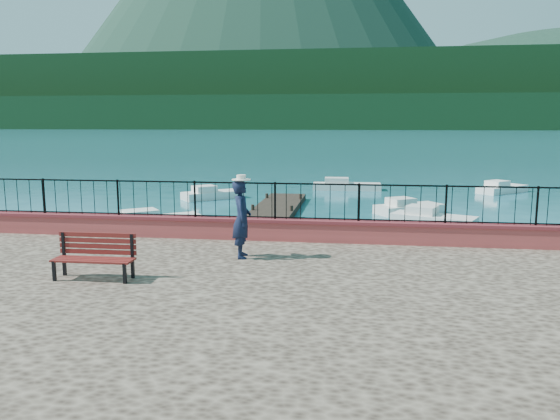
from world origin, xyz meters
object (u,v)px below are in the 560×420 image
(boat_2, at_px, (409,205))
(park_bench, at_px, (94,266))
(boat_1, at_px, (434,216))
(boat_0, at_px, (154,218))
(boat_5, at_px, (502,186))
(person, at_px, (242,219))
(boat_3, at_px, (213,192))
(boat_4, at_px, (347,184))

(boat_2, bearing_deg, park_bench, -147.06)
(park_bench, xyz_separation_m, boat_1, (8.47, 13.44, -1.08))
(boat_0, distance_m, boat_5, 21.99)
(person, xyz_separation_m, boat_3, (-5.46, 17.68, -1.71))
(boat_3, bearing_deg, boat_1, -68.91)
(boat_0, relative_size, boat_4, 0.90)
(person, relative_size, boat_3, 0.53)
(boat_2, relative_size, boat_4, 0.76)
(boat_3, xyz_separation_m, boat_5, (16.99, 5.12, 0.00))
(boat_1, distance_m, boat_2, 2.96)
(boat_1, xyz_separation_m, boat_4, (-3.90, 11.61, 0.00))
(boat_1, height_order, boat_4, same)
(boat_3, bearing_deg, boat_0, -130.87)
(boat_0, height_order, boat_1, same)
(boat_0, height_order, boat_3, same)
(park_bench, distance_m, boat_0, 11.74)
(boat_0, relative_size, boat_1, 1.12)
(boat_2, bearing_deg, boat_3, 129.72)
(park_bench, relative_size, boat_3, 0.48)
(park_bench, bearing_deg, boat_4, 78.93)
(boat_3, bearing_deg, boat_4, -4.52)
(park_bench, relative_size, boat_0, 0.42)
(boat_1, bearing_deg, boat_0, -145.06)
(park_bench, height_order, boat_1, park_bench)
(person, height_order, boat_0, person)
(boat_2, bearing_deg, boat_0, 173.18)
(park_bench, bearing_deg, boat_0, 104.60)
(boat_1, xyz_separation_m, boat_5, (5.64, 11.53, 0.00))
(boat_1, bearing_deg, boat_4, 132.89)
(boat_2, relative_size, boat_3, 0.95)
(park_bench, distance_m, person, 3.42)
(person, relative_size, boat_5, 0.52)
(boat_1, height_order, boat_5, same)
(person, bearing_deg, boat_3, 6.98)
(boat_3, relative_size, boat_4, 0.79)
(boat_2, distance_m, boat_5, 10.78)
(boat_5, bearing_deg, boat_2, -167.83)
(boat_2, xyz_separation_m, boat_4, (-3.14, 8.76, 0.00))
(boat_3, height_order, boat_5, same)
(park_bench, height_order, person, person)
(boat_3, relative_size, boat_5, 0.98)
(boat_3, bearing_deg, boat_2, -57.99)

